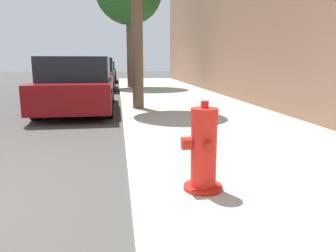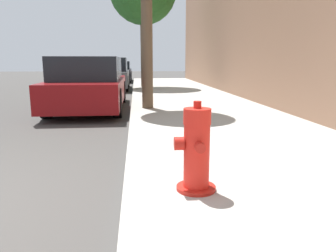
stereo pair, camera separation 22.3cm
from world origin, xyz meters
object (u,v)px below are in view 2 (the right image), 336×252
at_px(parked_car_near, 89,85).
at_px(parked_car_mid, 110,74).
at_px(fire_hydrant, 196,151).
at_px(parked_car_far, 117,72).

relative_size(parked_car_near, parked_car_mid, 1.12).
bearing_deg(fire_hydrant, parked_car_mid, 97.84).
xyz_separation_m(fire_hydrant, parked_car_near, (-1.75, 6.03, 0.18)).
height_order(fire_hydrant, parked_car_mid, parked_car_mid).
bearing_deg(parked_car_mid, parked_car_near, -90.44).
xyz_separation_m(parked_car_near, parked_car_mid, (0.05, 6.31, 0.01)).
xyz_separation_m(parked_car_near, parked_car_far, (0.06, 12.14, -0.05)).
xyz_separation_m(fire_hydrant, parked_car_far, (-1.69, 18.17, 0.13)).
height_order(fire_hydrant, parked_car_near, parked_car_near).
bearing_deg(parked_car_far, parked_car_mid, -90.09).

